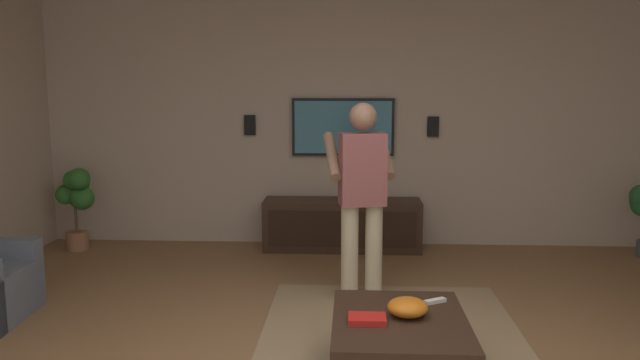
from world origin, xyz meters
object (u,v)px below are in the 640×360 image
at_px(bowl, 408,307).
at_px(remote_white, 435,301).
at_px(tv, 343,127).
at_px(wall_speaker_left, 433,127).
at_px(wall_speaker_right, 250,125).
at_px(person_standing, 362,191).
at_px(vase_round, 360,190).
at_px(book, 367,319).
at_px(coffee_table, 400,335).
at_px(potted_plant_tall, 77,197).
at_px(media_console, 342,225).

xyz_separation_m(bowl, remote_white, (0.24, -0.20, -0.04)).
height_order(tv, remote_white, tv).
distance_m(wall_speaker_left, wall_speaker_right, 2.03).
relative_size(person_standing, bowl, 6.72).
bearing_deg(wall_speaker_left, vase_round, 108.70).
bearing_deg(wall_speaker_left, book, 166.78).
relative_size(coffee_table, potted_plant_tall, 1.10).
distance_m(media_console, book, 3.14).
height_order(potted_plant_tall, book, potted_plant_tall).
height_order(coffee_table, book, book).
relative_size(potted_plant_tall, wall_speaker_right, 4.14).
height_order(tv, potted_plant_tall, tv).
height_order(coffee_table, tv, tv).
bearing_deg(vase_round, tv, 36.54).
xyz_separation_m(media_console, book, (-3.13, -0.20, 0.14)).
bearing_deg(wall_speaker_left, tv, 90.76).
bearing_deg(coffee_table, vase_round, 3.78).
distance_m(media_console, person_standing, 1.80).
xyz_separation_m(potted_plant_tall, bowl, (-2.85, -3.30, -0.14)).
relative_size(remote_white, book, 0.68).
xyz_separation_m(media_console, wall_speaker_right, (0.25, 1.04, 1.07)).
bearing_deg(potted_plant_tall, media_console, -86.68).
bearing_deg(tv, book, 3.32).
bearing_deg(media_console, vase_round, 85.05).
xyz_separation_m(remote_white, book, (-0.35, 0.44, 0.01)).
bearing_deg(coffee_table, media_console, 7.30).
bearing_deg(book, remote_white, 38.13).
distance_m(vase_round, wall_speaker_right, 1.43).
distance_m(tv, wall_speaker_right, 1.04).
height_order(tv, wall_speaker_right, tv).
distance_m(tv, wall_speaker_left, 0.99).
height_order(remote_white, wall_speaker_left, wall_speaker_left).
height_order(coffee_table, wall_speaker_left, wall_speaker_left).
bearing_deg(book, tv, 93.23).
bearing_deg(vase_round, media_console, 85.05).
distance_m(media_console, remote_white, 2.86).
distance_m(person_standing, potted_plant_tall, 3.41).
bearing_deg(bowl, tv, 7.68).
relative_size(coffee_table, person_standing, 0.61).
xyz_separation_m(person_standing, wall_speaker_right, (1.92, 1.22, 0.41)).
bearing_deg(bowl, wall_speaker_left, -9.54).
height_order(potted_plant_tall, wall_speaker_right, wall_speaker_right).
distance_m(bowl, remote_white, 0.31).
relative_size(person_standing, remote_white, 10.93).
bearing_deg(person_standing, tv, -4.88).
relative_size(bowl, wall_speaker_right, 1.11).
xyz_separation_m(media_console, potted_plant_tall, (-0.17, 2.86, 0.32)).
bearing_deg(wall_speaker_right, book, -159.97).
bearing_deg(tv, person_standing, 5.46).
relative_size(person_standing, wall_speaker_right, 7.45).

